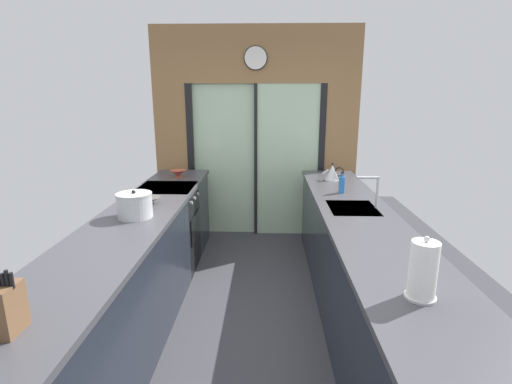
{
  "coord_description": "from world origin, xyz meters",
  "views": [
    {
      "loc": [
        0.15,
        -2.63,
        1.87
      ],
      "look_at": [
        0.05,
        0.74,
        1.0
      ],
      "focal_mm": 26.91,
      "sensor_mm": 36.0,
      "label": 1
    }
  ],
  "objects_px": {
    "stock_pot": "(135,205)",
    "mixing_bowl_far": "(178,173)",
    "paper_towel_roll": "(423,271)",
    "oven_range": "(169,229)",
    "mixing_bowl_near": "(149,200)",
    "kettle": "(332,172)",
    "soap_bottle": "(342,184)",
    "knife_block": "(8,308)"
  },
  "relations": [
    {
      "from": "mixing_bowl_near",
      "to": "paper_towel_roll",
      "type": "distance_m",
      "value": 2.37
    },
    {
      "from": "oven_range",
      "to": "mixing_bowl_far",
      "type": "relative_size",
      "value": 5.0
    },
    {
      "from": "mixing_bowl_far",
      "to": "soap_bottle",
      "type": "bearing_deg",
      "value": -20.78
    },
    {
      "from": "oven_range",
      "to": "soap_bottle",
      "type": "bearing_deg",
      "value": -5.87
    },
    {
      "from": "stock_pot",
      "to": "soap_bottle",
      "type": "height_order",
      "value": "stock_pot"
    },
    {
      "from": "knife_block",
      "to": "stock_pot",
      "type": "xyz_separation_m",
      "value": [
        0.0,
        1.52,
        -0.01
      ]
    },
    {
      "from": "oven_range",
      "to": "mixing_bowl_near",
      "type": "height_order",
      "value": "mixing_bowl_near"
    },
    {
      "from": "oven_range",
      "to": "stock_pot",
      "type": "height_order",
      "value": "stock_pot"
    },
    {
      "from": "mixing_bowl_far",
      "to": "kettle",
      "type": "height_order",
      "value": "kettle"
    },
    {
      "from": "kettle",
      "to": "soap_bottle",
      "type": "relative_size",
      "value": 1.16
    },
    {
      "from": "mixing_bowl_near",
      "to": "oven_range",
      "type": "bearing_deg",
      "value": 91.64
    },
    {
      "from": "mixing_bowl_far",
      "to": "stock_pot",
      "type": "bearing_deg",
      "value": -90.0
    },
    {
      "from": "knife_block",
      "to": "soap_bottle",
      "type": "xyz_separation_m",
      "value": [
        1.78,
        2.35,
        -0.02
      ]
    },
    {
      "from": "kettle",
      "to": "oven_range",
      "type": "bearing_deg",
      "value": -167.51
    },
    {
      "from": "stock_pot",
      "to": "mixing_bowl_far",
      "type": "bearing_deg",
      "value": 90.0
    },
    {
      "from": "oven_range",
      "to": "mixing_bowl_near",
      "type": "bearing_deg",
      "value": -88.36
    },
    {
      "from": "knife_block",
      "to": "paper_towel_roll",
      "type": "xyz_separation_m",
      "value": [
        1.78,
        0.33,
        0.03
      ]
    },
    {
      "from": "oven_range",
      "to": "soap_bottle",
      "type": "distance_m",
      "value": 1.89
    },
    {
      "from": "mixing_bowl_far",
      "to": "kettle",
      "type": "xyz_separation_m",
      "value": [
        1.78,
        -0.09,
        0.04
      ]
    },
    {
      "from": "oven_range",
      "to": "kettle",
      "type": "bearing_deg",
      "value": 12.49
    },
    {
      "from": "mixing_bowl_near",
      "to": "paper_towel_roll",
      "type": "bearing_deg",
      "value": -41.29
    },
    {
      "from": "mixing_bowl_near",
      "to": "kettle",
      "type": "relative_size",
      "value": 0.81
    },
    {
      "from": "mixing_bowl_far",
      "to": "kettle",
      "type": "relative_size",
      "value": 0.75
    },
    {
      "from": "mixing_bowl_far",
      "to": "paper_towel_roll",
      "type": "bearing_deg",
      "value": -56.58
    },
    {
      "from": "kettle",
      "to": "stock_pot",
      "type": "bearing_deg",
      "value": -141.58
    },
    {
      "from": "oven_range",
      "to": "mixing_bowl_far",
      "type": "bearing_deg",
      "value": 87.85
    },
    {
      "from": "knife_block",
      "to": "stock_pot",
      "type": "relative_size",
      "value": 1.02
    },
    {
      "from": "oven_range",
      "to": "knife_block",
      "type": "xyz_separation_m",
      "value": [
        0.02,
        -2.53,
        0.57
      ]
    },
    {
      "from": "mixing_bowl_far",
      "to": "kettle",
      "type": "distance_m",
      "value": 1.78
    },
    {
      "from": "knife_block",
      "to": "stock_pot",
      "type": "bearing_deg",
      "value": 90.0
    },
    {
      "from": "paper_towel_roll",
      "to": "mixing_bowl_far",
      "type": "bearing_deg",
      "value": 123.42
    },
    {
      "from": "kettle",
      "to": "paper_towel_roll",
      "type": "xyz_separation_m",
      "value": [
        -0.0,
        -2.61,
        0.05
      ]
    },
    {
      "from": "stock_pot",
      "to": "paper_towel_roll",
      "type": "distance_m",
      "value": 2.14
    },
    {
      "from": "mixing_bowl_near",
      "to": "soap_bottle",
      "type": "height_order",
      "value": "soap_bottle"
    },
    {
      "from": "oven_range",
      "to": "mixing_bowl_far",
      "type": "height_order",
      "value": "mixing_bowl_far"
    },
    {
      "from": "soap_bottle",
      "to": "mixing_bowl_near",
      "type": "bearing_deg",
      "value": -165.55
    },
    {
      "from": "mixing_bowl_far",
      "to": "soap_bottle",
      "type": "xyz_separation_m",
      "value": [
        1.78,
        -0.68,
        0.04
      ]
    },
    {
      "from": "mixing_bowl_far",
      "to": "mixing_bowl_near",
      "type": "bearing_deg",
      "value": -90.0
    },
    {
      "from": "knife_block",
      "to": "soap_bottle",
      "type": "bearing_deg",
      "value": 52.83
    },
    {
      "from": "soap_bottle",
      "to": "paper_towel_roll",
      "type": "xyz_separation_m",
      "value": [
        0.0,
        -2.02,
        0.05
      ]
    },
    {
      "from": "paper_towel_roll",
      "to": "knife_block",
      "type": "bearing_deg",
      "value": -169.64
    },
    {
      "from": "kettle",
      "to": "soap_bottle",
      "type": "height_order",
      "value": "soap_bottle"
    }
  ]
}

